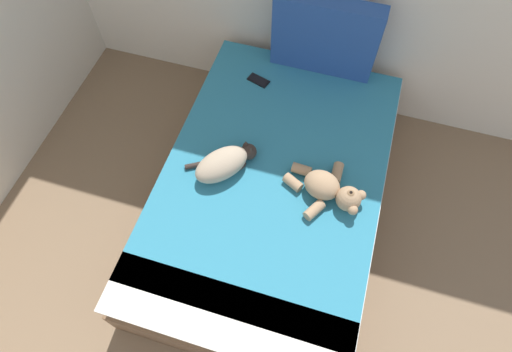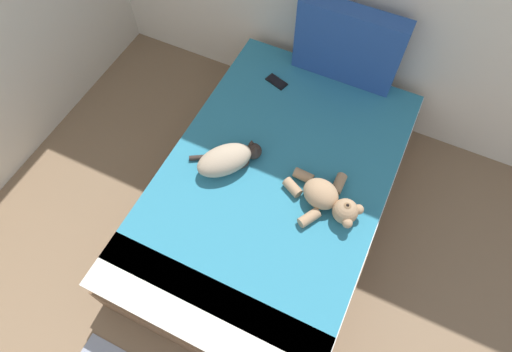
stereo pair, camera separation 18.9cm
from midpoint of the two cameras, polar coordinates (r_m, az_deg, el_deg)
The scene contains 5 objects.
bed at distance 2.77m, azimuth 0.13°, elevation -2.46°, with size 1.35×2.08×0.48m.
patterned_cushion at distance 2.94m, azimuth 7.30°, elevation 17.86°, with size 0.69×0.13×0.53m.
cat at distance 2.53m, azimuth -6.38°, elevation 1.58°, with size 0.41×0.39×0.15m.
teddy_bear at distance 2.46m, azimuth 7.59°, elevation -1.92°, with size 0.49×0.41×0.16m.
cell_phone at distance 3.00m, azimuth -1.51°, elevation 12.53°, with size 0.16×0.11×0.01m.
Camera 1 is at (2.10, 1.81, 2.69)m, focal length 30.02 mm.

